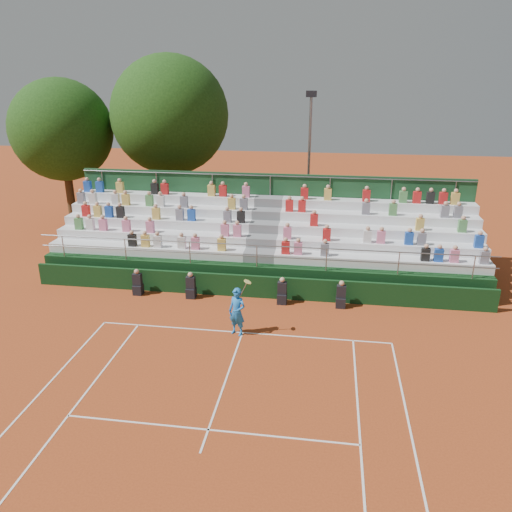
# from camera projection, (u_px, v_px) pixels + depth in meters

# --- Properties ---
(ground) EXTENTS (90.00, 90.00, 0.00)m
(ground) POSITION_uv_depth(u_px,v_px,m) (242.00, 333.00, 18.78)
(ground) COLOR #A5421B
(ground) RESTS_ON ground
(courtside_wall) EXTENTS (20.00, 0.15, 1.00)m
(courtside_wall) POSITION_uv_depth(u_px,v_px,m) (255.00, 287.00, 21.58)
(courtside_wall) COLOR black
(courtside_wall) RESTS_ON ground
(line_officials) EXTENTS (9.21, 0.40, 1.19)m
(line_officials) POSITION_uv_depth(u_px,v_px,m) (236.00, 290.00, 21.27)
(line_officials) COLOR black
(line_officials) RESTS_ON ground
(grandstand) EXTENTS (20.00, 5.20, 4.40)m
(grandstand) POSITION_uv_depth(u_px,v_px,m) (265.00, 249.00, 24.38)
(grandstand) COLOR black
(grandstand) RESTS_ON ground
(tennis_player) EXTENTS (0.93, 0.66, 2.22)m
(tennis_player) POSITION_uv_depth(u_px,v_px,m) (237.00, 312.00, 18.37)
(tennis_player) COLOR blue
(tennis_player) RESTS_ON ground
(tree_west) EXTENTS (6.19, 6.19, 8.96)m
(tree_west) POSITION_uv_depth(u_px,v_px,m) (62.00, 130.00, 30.59)
(tree_west) COLOR #372614
(tree_west) RESTS_ON ground
(tree_east) EXTENTS (7.08, 7.08, 10.30)m
(tree_east) POSITION_uv_depth(u_px,v_px,m) (170.00, 115.00, 30.05)
(tree_east) COLOR #372614
(tree_east) RESTS_ON ground
(floodlight_mast) EXTENTS (0.60, 0.25, 8.23)m
(floodlight_mast) POSITION_uv_depth(u_px,v_px,m) (309.00, 153.00, 29.08)
(floodlight_mast) COLOR gray
(floodlight_mast) RESTS_ON ground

